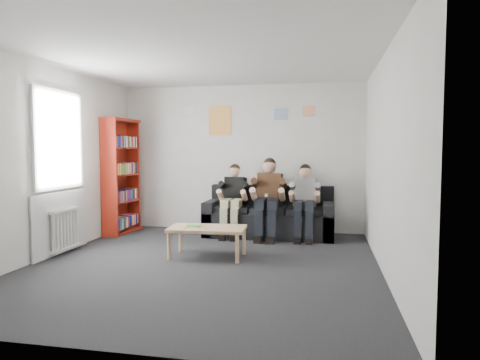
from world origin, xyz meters
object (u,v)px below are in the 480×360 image
(person_left, at_px, (233,200))
(person_right, at_px, (305,201))
(sofa, at_px, (270,218))
(coffee_table, at_px, (207,231))
(person_middle, at_px, (268,198))
(bookshelf, at_px, (122,176))

(person_left, distance_m, person_right, 1.24)
(person_left, relative_size, person_right, 1.00)
(sofa, height_order, coffee_table, sofa)
(person_left, distance_m, person_middle, 0.62)
(bookshelf, distance_m, person_right, 3.31)
(bookshelf, xyz_separation_m, person_middle, (2.67, 0.06, -0.35))
(sofa, distance_m, person_middle, 0.42)
(sofa, height_order, bookshelf, bookshelf)
(sofa, distance_m, bookshelf, 2.77)
(sofa, relative_size, person_right, 1.75)
(sofa, xyz_separation_m, person_right, (0.62, -0.20, 0.33))
(bookshelf, distance_m, person_middle, 2.69)
(person_middle, bearing_deg, bookshelf, -174.26)
(person_middle, bearing_deg, coffee_table, -109.35)
(person_middle, distance_m, person_right, 0.62)
(coffee_table, bearing_deg, person_middle, 66.13)
(person_middle, bearing_deg, person_left, -176.10)
(bookshelf, xyz_separation_m, coffee_table, (2.00, -1.44, -0.66))
(bookshelf, relative_size, coffee_table, 1.95)
(sofa, bearing_deg, person_left, -162.29)
(sofa, bearing_deg, bookshelf, -174.41)
(bookshelf, bearing_deg, person_left, 7.12)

